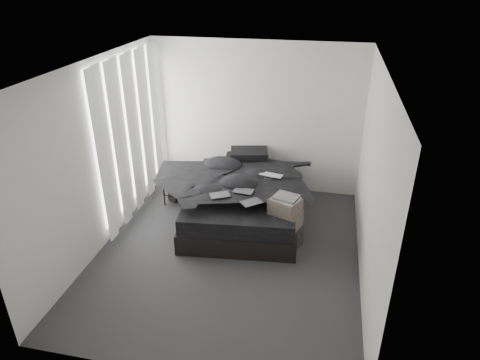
% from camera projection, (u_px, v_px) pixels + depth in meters
% --- Properties ---
extents(floor, '(3.60, 4.20, 0.01)m').
position_uv_depth(floor, '(228.00, 252.00, 6.06)').
color(floor, '#343336').
rests_on(floor, ground).
extents(ceiling, '(3.60, 4.20, 0.01)m').
position_uv_depth(ceiling, '(226.00, 66.00, 4.90)').
color(ceiling, white).
rests_on(ceiling, ground).
extents(wall_back, '(3.60, 0.01, 2.60)m').
position_uv_depth(wall_back, '(256.00, 118.00, 7.32)').
color(wall_back, white).
rests_on(wall_back, ground).
extents(wall_front, '(3.60, 0.01, 2.60)m').
position_uv_depth(wall_front, '(170.00, 271.00, 3.64)').
color(wall_front, white).
rests_on(wall_front, ground).
extents(wall_left, '(0.01, 4.20, 2.60)m').
position_uv_depth(wall_left, '(99.00, 157.00, 5.81)').
color(wall_left, white).
rests_on(wall_left, ground).
extents(wall_right, '(0.01, 4.20, 2.60)m').
position_uv_depth(wall_right, '(372.00, 182.00, 5.15)').
color(wall_right, white).
rests_on(wall_right, ground).
extents(window_left, '(0.02, 2.00, 2.30)m').
position_uv_depth(window_left, '(128.00, 132.00, 6.57)').
color(window_left, white).
rests_on(window_left, wall_left).
extents(curtain_left, '(0.06, 2.12, 2.48)m').
position_uv_depth(curtain_left, '(132.00, 136.00, 6.60)').
color(curtain_left, white).
rests_on(curtain_left, wall_left).
extents(bed, '(1.89, 2.38, 0.30)m').
position_uv_depth(bed, '(243.00, 210.00, 6.82)').
color(bed, black).
rests_on(bed, floor).
extents(mattress, '(1.82, 2.31, 0.24)m').
position_uv_depth(mattress, '(243.00, 195.00, 6.70)').
color(mattress, black).
rests_on(mattress, bed).
extents(duvet, '(1.82, 2.05, 0.26)m').
position_uv_depth(duvet, '(243.00, 182.00, 6.54)').
color(duvet, black).
rests_on(duvet, mattress).
extents(pillow_lower, '(0.71, 0.52, 0.15)m').
position_uv_depth(pillow_lower, '(245.00, 161.00, 7.39)').
color(pillow_lower, black).
rests_on(pillow_lower, mattress).
extents(pillow_upper, '(0.70, 0.55, 0.14)m').
position_uv_depth(pillow_upper, '(249.00, 154.00, 7.29)').
color(pillow_upper, black).
rests_on(pillow_upper, pillow_lower).
extents(laptop, '(0.40, 0.30, 0.03)m').
position_uv_depth(laptop, '(270.00, 172.00, 6.53)').
color(laptop, silver).
rests_on(laptop, duvet).
extents(comic_a, '(0.33, 0.29, 0.01)m').
position_uv_depth(comic_a, '(220.00, 190.00, 6.03)').
color(comic_a, black).
rests_on(comic_a, duvet).
extents(comic_b, '(0.30, 0.21, 0.01)m').
position_uv_depth(comic_b, '(244.00, 185.00, 6.14)').
color(comic_b, black).
rests_on(comic_b, duvet).
extents(comic_c, '(0.33, 0.32, 0.01)m').
position_uv_depth(comic_c, '(251.00, 196.00, 5.84)').
color(comic_c, black).
rests_on(comic_c, duvet).
extents(side_stand, '(0.38, 0.38, 0.63)m').
position_uv_depth(side_stand, '(173.00, 185.00, 7.22)').
color(side_stand, black).
rests_on(side_stand, floor).
extents(papers, '(0.28, 0.24, 0.01)m').
position_uv_depth(papers, '(172.00, 169.00, 7.06)').
color(papers, white).
rests_on(papers, side_stand).
extents(floor_books, '(0.24, 0.27, 0.16)m').
position_uv_depth(floor_books, '(176.00, 196.00, 7.39)').
color(floor_books, black).
rests_on(floor_books, floor).
extents(box_lower, '(0.54, 0.50, 0.33)m').
position_uv_depth(box_lower, '(284.00, 235.00, 6.15)').
color(box_lower, black).
rests_on(box_lower, floor).
extents(box_mid, '(0.50, 0.45, 0.25)m').
position_uv_depth(box_mid, '(285.00, 219.00, 6.01)').
color(box_mid, '#574D44').
rests_on(box_mid, box_lower).
extents(box_upper, '(0.49, 0.46, 0.17)m').
position_uv_depth(box_upper, '(285.00, 205.00, 5.93)').
color(box_upper, '#574D44').
rests_on(box_upper, box_mid).
extents(art_book_white, '(0.42, 0.38, 0.03)m').
position_uv_depth(art_book_white, '(286.00, 199.00, 5.88)').
color(art_book_white, silver).
rests_on(art_book_white, box_upper).
extents(art_book_snake, '(0.39, 0.35, 0.03)m').
position_uv_depth(art_book_snake, '(286.00, 197.00, 5.85)').
color(art_book_snake, silver).
rests_on(art_book_snake, art_book_white).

